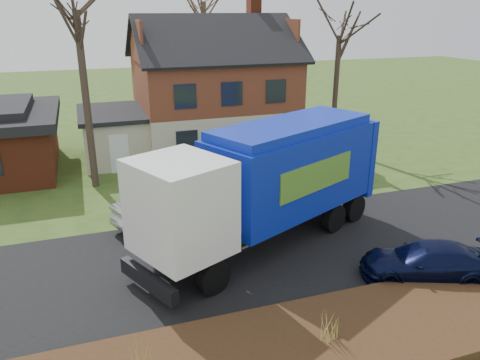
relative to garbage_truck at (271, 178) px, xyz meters
name	(u,v)px	position (x,y,z in m)	size (l,w,h in m)	color
ground	(266,251)	(-0.38, -0.68, -2.57)	(120.00, 120.00, 0.00)	#324D19
road	(266,250)	(-0.38, -0.68, -2.56)	(80.00, 7.00, 0.02)	black
mulch_verge	(341,337)	(-0.38, -5.98, -2.42)	(80.00, 3.50, 0.30)	black
main_house	(206,84)	(1.11, 13.23, 1.46)	(12.95, 8.95, 9.26)	beige
garbage_truck	(271,178)	(0.00, 0.00, 0.00)	(10.61, 6.91, 4.46)	black
silver_sedan	(176,203)	(-3.01, 2.84, -1.74)	(1.77, 5.07, 1.67)	#9DA0A4
navy_wagon	(426,262)	(3.85, -4.08, -1.96)	(1.71, 4.21, 1.22)	black
tree_front_east	(341,15)	(8.60, 10.53, 5.44)	(3.55, 3.55, 9.86)	#3A2A23
grass_clump_west	(142,359)	(-5.56, -5.87, -1.78)	(0.37, 0.30, 0.98)	tan
grass_clump_mid	(329,326)	(-0.86, -6.11, -1.84)	(0.31, 0.25, 0.86)	tan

